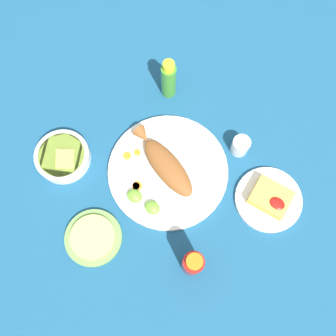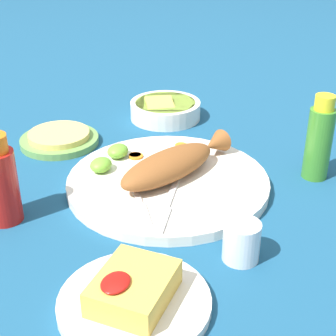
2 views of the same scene
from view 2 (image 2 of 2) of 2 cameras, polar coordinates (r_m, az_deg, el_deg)
name	(u,v)px [view 2 (image 2 of 2)]	position (r m, az deg, el deg)	size (l,w,h in m)	color
ground_plane	(168,187)	(0.92, 0.00, -2.08)	(4.00, 4.00, 0.00)	navy
main_plate	(168,182)	(0.92, 0.00, -1.60)	(0.36, 0.36, 0.02)	white
fried_fish	(173,163)	(0.91, 0.58, 0.52)	(0.26, 0.15, 0.05)	brown
fork_near	(167,205)	(0.83, -0.07, -4.11)	(0.18, 0.05, 0.00)	silver
fork_far	(139,201)	(0.84, -3.23, -3.71)	(0.16, 0.12, 0.00)	silver
carrot_slice_near	(188,152)	(1.00, 2.28, 1.80)	(0.02, 0.02, 0.00)	orange
carrot_slice_mid	(181,146)	(1.03, 1.46, 2.50)	(0.02, 0.02, 0.00)	orange
carrot_slice_far	(136,156)	(0.98, -3.59, 1.32)	(0.03, 0.03, 0.00)	orange
carrot_slice_extra	(135,155)	(0.99, -3.67, 1.42)	(0.02, 0.02, 0.00)	orange
lime_wedge_main	(118,151)	(0.98, -5.58, 1.89)	(0.05, 0.04, 0.02)	#6BB233
lime_wedge_side	(101,165)	(0.94, -7.45, 0.35)	(0.04, 0.04, 0.02)	#6BB233
hot_sauce_bottle_red	(0,182)	(0.84, -18.13, -1.50)	(0.06, 0.06, 0.15)	#B21914
hot_sauce_bottle_green	(319,140)	(0.96, 16.40, 2.99)	(0.05, 0.05, 0.16)	#3D8428
salt_cup	(241,243)	(0.74, 8.12, -8.28)	(0.05, 0.05, 0.06)	silver
side_plate_fries	(134,303)	(0.67, -3.74, -14.69)	(0.20, 0.20, 0.01)	white
fries_pile	(133,287)	(0.66, -3.87, -13.07)	(0.11, 0.09, 0.04)	gold
guacamole_bowl	(165,109)	(1.20, -0.30, 6.56)	(0.16, 0.16, 0.05)	white
tortilla_plate	(60,141)	(1.10, -11.93, 3.00)	(0.16, 0.16, 0.01)	#6B9E4C
tortilla_stack	(59,135)	(1.10, -12.00, 3.61)	(0.13, 0.13, 0.01)	#E0C666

